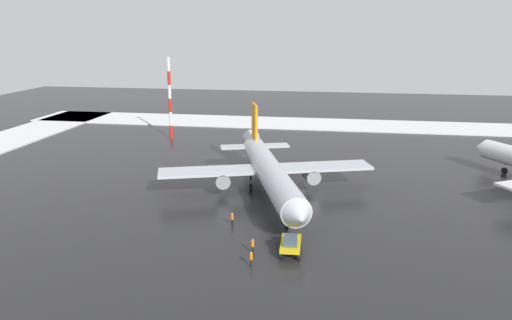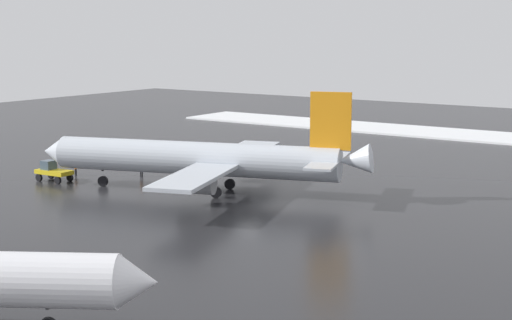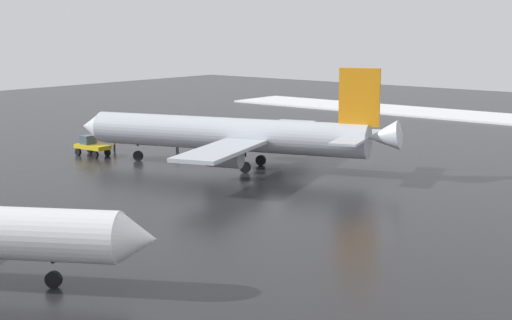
{
  "view_description": "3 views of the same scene",
  "coord_description": "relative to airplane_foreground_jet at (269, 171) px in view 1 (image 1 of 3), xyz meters",
  "views": [
    {
      "loc": [
        -6.18,
        79.28,
        24.4
      ],
      "look_at": [
        5.97,
        6.48,
        4.86
      ],
      "focal_mm": 35.0,
      "sensor_mm": 36.0,
      "label": 1
    },
    {
      "loc": [
        -65.16,
        -45.6,
        18.4
      ],
      "look_at": [
        4.99,
        2.56,
        4.14
      ],
      "focal_mm": 55.0,
      "sensor_mm": 36.0,
      "label": 2
    },
    {
      "loc": [
        -63.5,
        -49.63,
        16.67
      ],
      "look_at": [
        -2.46,
        0.62,
        2.65
      ],
      "focal_mm": 55.0,
      "sensor_mm": 36.0,
      "label": 3
    }
  ],
  "objects": [
    {
      "name": "ground_crew_by_nose_gear",
      "position": [
        -0.93,
        19.9,
        -2.92
      ],
      "size": [
        0.36,
        0.36,
        1.71
      ],
      "rotation": [
        0.0,
        0.0,
        1.94
      ],
      "color": "black",
      "rests_on": "ground_plane"
    },
    {
      "name": "ground_crew_mid_apron",
      "position": [
        3.02,
        12.3,
        -2.92
      ],
      "size": [
        0.36,
        0.36,
        1.71
      ],
      "rotation": [
        0.0,
        0.0,
        4.13
      ],
      "color": "black",
      "rests_on": "ground_plane"
    },
    {
      "name": "ground_crew_near_tug",
      "position": [
        -1.34,
        23.11,
        -2.92
      ],
      "size": [
        0.36,
        0.36,
        1.71
      ],
      "rotation": [
        0.0,
        0.0,
        0.27
      ],
      "color": "black",
      "rests_on": "ground_plane"
    },
    {
      "name": "antenna_mast",
      "position": [
        27.66,
        -36.4,
        5.23
      ],
      "size": [
        0.7,
        0.7,
        18.26
      ],
      "color": "red",
      "rests_on": "ground_plane"
    },
    {
      "name": "pushback_tug",
      "position": [
        -5.14,
        19.38,
        -2.61
      ],
      "size": [
        2.48,
        4.69,
        2.5
      ],
      "rotation": [
        0.0,
        0.0,
        1.62
      ],
      "color": "gold",
      "rests_on": "ground_plane"
    },
    {
      "name": "snow_bank_far",
      "position": [
        -3.57,
        -58.87,
        -3.74
      ],
      "size": [
        152.0,
        16.0,
        0.32
      ],
      "primitive_type": "cube",
      "color": "white",
      "rests_on": "ground_plane"
    },
    {
      "name": "airplane_foreground_jet",
      "position": [
        0.0,
        0.0,
        0.0
      ],
      "size": [
        32.57,
        38.63,
        11.78
      ],
      "rotation": [
        0.0,
        0.0,
        1.89
      ],
      "color": "silver",
      "rests_on": "ground_plane"
    },
    {
      "name": "ground_plane",
      "position": [
        -3.57,
        -8.87,
        -3.89
      ],
      "size": [
        240.0,
        240.0,
        0.0
      ],
      "primitive_type": "plane",
      "color": "#232326"
    }
  ]
}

